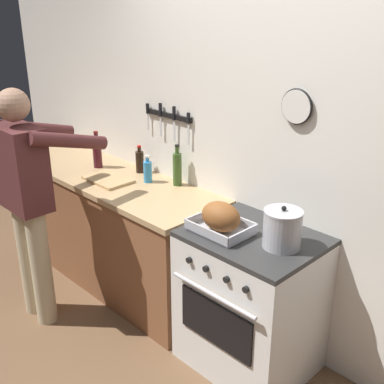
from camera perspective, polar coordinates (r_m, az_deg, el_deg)
wall_back at (r=3.04m, az=8.74°, el=5.17°), size 6.00×0.13×2.60m
counter_block at (r=3.94m, az=-9.32°, el=-4.18°), size 2.03×0.65×0.90m
stove at (r=3.03m, az=6.93°, el=-12.73°), size 0.76×0.67×0.90m
person_cook at (r=3.39m, az=-18.81°, el=-0.24°), size 0.51×0.63×1.66m
roasting_pan at (r=2.79m, az=3.43°, el=-3.18°), size 0.35×0.26×0.18m
stock_pot at (r=2.66m, az=10.66°, el=-4.30°), size 0.21×0.21×0.24m
cutting_board at (r=3.65m, az=-9.92°, el=1.47°), size 0.36×0.24×0.02m
bottle_wine_red at (r=3.93m, az=-11.17°, el=4.64°), size 0.07×0.07×0.30m
bottle_soy_sauce at (r=3.77m, az=-6.21°, el=3.65°), size 0.06×0.06×0.22m
bottle_olive_oil at (r=3.47m, az=-1.76°, el=2.82°), size 0.06×0.06×0.31m
bottle_dish_soap at (r=3.56m, az=-5.27°, el=2.48°), size 0.06×0.06×0.20m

